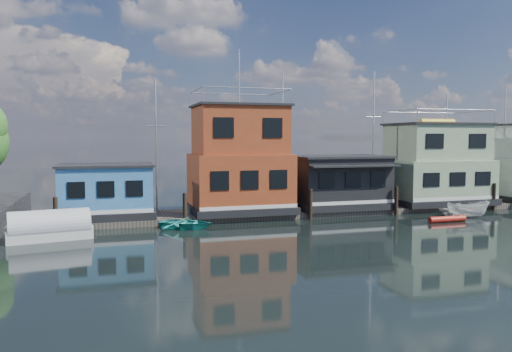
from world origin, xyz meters
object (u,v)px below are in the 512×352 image
object	(u,v)px
houseboat_blue	(106,191)
houseboat_red	(240,161)
dinghy_white	(451,209)
houseboat_dark	(338,182)
tarp_runabout	(50,228)
red_kayak	(447,219)
dinghy_teal	(186,223)
motorboat	(468,209)
houseboat_green	(436,165)

from	to	relation	value
houseboat_blue	houseboat_red	distance (m)	9.69
houseboat_blue	dinghy_white	distance (m)	25.29
houseboat_dark	tarp_runabout	world-z (taller)	houseboat_dark
tarp_runabout	red_kayak	size ratio (longest dim) A/B	1.66
houseboat_blue	dinghy_teal	world-z (taller)	houseboat_blue
houseboat_red	motorboat	bearing A→B (deg)	-18.93
houseboat_red	houseboat_dark	size ratio (longest dim) A/B	1.60
houseboat_red	dinghy_white	world-z (taller)	houseboat_red
houseboat_blue	dinghy_white	world-z (taller)	houseboat_blue
tarp_runabout	houseboat_green	bearing A→B (deg)	-0.41
dinghy_teal	red_kayak	bearing A→B (deg)	-71.65
houseboat_blue	red_kayak	size ratio (longest dim) A/B	2.21
houseboat_red	dinghy_white	xyz separation A→B (m)	(15.39, -4.14, -3.61)
houseboat_dark	dinghy_teal	xyz separation A→B (m)	(-12.60, -3.80, -2.06)
red_kayak	houseboat_red	bearing A→B (deg)	152.20
red_kayak	motorboat	bearing A→B (deg)	21.33
houseboat_blue	houseboat_dark	world-z (taller)	houseboat_dark
houseboat_dark	houseboat_green	xyz separation A→B (m)	(9.00, 0.02, 1.13)
houseboat_blue	red_kayak	bearing A→B (deg)	-16.06
houseboat_dark	motorboat	xyz separation A→B (m)	(7.84, -5.41, -1.79)
tarp_runabout	dinghy_white	world-z (taller)	tarp_runabout
motorboat	tarp_runabout	bearing A→B (deg)	101.05
houseboat_green	tarp_runabout	xyz separation A→B (m)	(-29.63, -5.05, -2.86)
motorboat	dinghy_white	xyz separation A→B (m)	(-0.45, 1.29, -0.13)
houseboat_red	red_kayak	distance (m)	15.24
tarp_runabout	red_kayak	distance (m)	25.88
tarp_runabout	dinghy_white	bearing A→B (deg)	-8.22
houseboat_green	red_kayak	xyz separation A→B (m)	(-3.79, -6.54, -3.34)
houseboat_blue	dinghy_white	xyz separation A→B (m)	(24.89, -4.14, -1.71)
motorboat	dinghy_teal	world-z (taller)	motorboat
houseboat_blue	red_kayak	xyz separation A→B (m)	(22.71, -6.54, -1.99)
houseboat_blue	motorboat	world-z (taller)	houseboat_blue
houseboat_blue	red_kayak	world-z (taller)	houseboat_blue
houseboat_green	motorboat	xyz separation A→B (m)	(-1.16, -5.43, -2.93)
houseboat_green	houseboat_dark	bearing A→B (deg)	-179.88
dinghy_teal	red_kayak	xyz separation A→B (m)	(17.81, -2.72, -0.15)
dinghy_white	dinghy_teal	bearing A→B (deg)	109.05
motorboat	dinghy_teal	distance (m)	20.51
motorboat	houseboat_green	bearing A→B (deg)	-0.25
houseboat_green	red_kayak	bearing A→B (deg)	-120.12
tarp_runabout	red_kayak	world-z (taller)	tarp_runabout
motorboat	dinghy_teal	size ratio (longest dim) A/B	0.94
houseboat_blue	dinghy_teal	distance (m)	6.48
dinghy_white	red_kayak	world-z (taller)	dinghy_white
houseboat_red	houseboat_green	xyz separation A→B (m)	(17.00, 0.00, -0.55)
tarp_runabout	houseboat_dark	bearing A→B (deg)	3.62
houseboat_green	dinghy_white	xyz separation A→B (m)	(-1.61, -4.14, -3.05)
houseboat_dark	dinghy_white	xyz separation A→B (m)	(7.39, -4.12, -1.92)
dinghy_white	red_kayak	bearing A→B (deg)	157.67
houseboat_dark	motorboat	world-z (taller)	houseboat_dark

